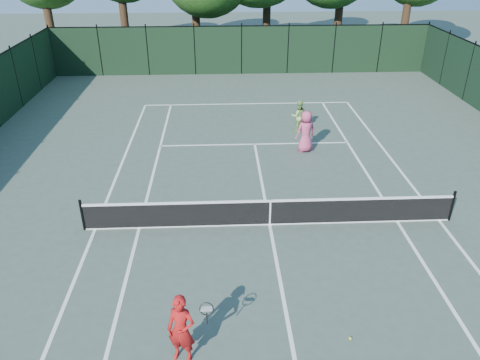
{
  "coord_description": "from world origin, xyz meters",
  "views": [
    {
      "loc": [
        -1.53,
        -12.39,
        8.2
      ],
      "look_at": [
        -0.9,
        1.0,
        1.1
      ],
      "focal_mm": 35.0,
      "sensor_mm": 36.0,
      "label": 1
    }
  ],
  "objects_px": {
    "player_green": "(299,116)",
    "loose_ball_midcourt": "(350,338)",
    "coach": "(181,330)",
    "player_pink": "(306,131)"
  },
  "relations": [
    {
      "from": "coach",
      "to": "loose_ball_midcourt",
      "type": "distance_m",
      "value": 3.87
    },
    {
      "from": "coach",
      "to": "player_pink",
      "type": "distance_m",
      "value": 11.65
    },
    {
      "from": "coach",
      "to": "loose_ball_midcourt",
      "type": "bearing_deg",
      "value": 23.58
    },
    {
      "from": "player_green",
      "to": "coach",
      "type": "bearing_deg",
      "value": 65.51
    },
    {
      "from": "player_pink",
      "to": "player_green",
      "type": "xyz_separation_m",
      "value": [
        0.06,
        2.25,
        -0.15
      ]
    },
    {
      "from": "player_pink",
      "to": "player_green",
      "type": "bearing_deg",
      "value": -112.27
    },
    {
      "from": "player_pink",
      "to": "player_green",
      "type": "relative_size",
      "value": 1.2
    },
    {
      "from": "player_pink",
      "to": "loose_ball_midcourt",
      "type": "bearing_deg",
      "value": 65.32
    },
    {
      "from": "player_green",
      "to": "loose_ball_midcourt",
      "type": "height_order",
      "value": "player_green"
    },
    {
      "from": "player_pink",
      "to": "player_green",
      "type": "height_order",
      "value": "player_pink"
    }
  ]
}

